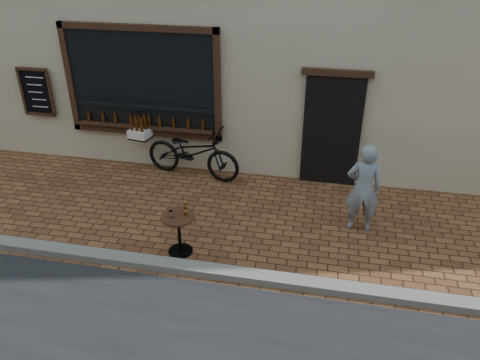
# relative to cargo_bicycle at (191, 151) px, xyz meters

# --- Properties ---
(ground) EXTENTS (90.00, 90.00, 0.00)m
(ground) POSITION_rel_cargo_bicycle_xyz_m (0.87, -3.18, -0.55)
(ground) COLOR #58321C
(ground) RESTS_ON ground
(kerb) EXTENTS (90.00, 0.25, 0.12)m
(kerb) POSITION_rel_cargo_bicycle_xyz_m (0.87, -2.98, -0.49)
(kerb) COLOR slate
(kerb) RESTS_ON ground
(cargo_bicycle) EXTENTS (2.43, 1.04, 1.15)m
(cargo_bicycle) POSITION_rel_cargo_bicycle_xyz_m (0.00, 0.00, 0.00)
(cargo_bicycle) COLOR black
(cargo_bicycle) RESTS_ON ground
(bistro_table) EXTENTS (0.53, 0.53, 0.91)m
(bistro_table) POSITION_rel_cargo_bicycle_xyz_m (0.58, -2.54, -0.06)
(bistro_table) COLOR black
(bistro_table) RESTS_ON ground
(pedestrian) EXTENTS (0.60, 0.42, 1.58)m
(pedestrian) POSITION_rel_cargo_bicycle_xyz_m (3.37, -1.29, 0.24)
(pedestrian) COLOR gray
(pedestrian) RESTS_ON ground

